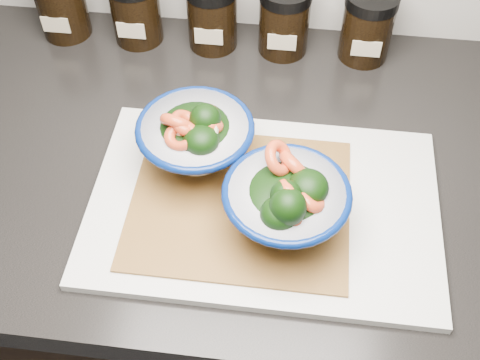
# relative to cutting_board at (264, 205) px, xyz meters

# --- Properties ---
(cabinet) EXTENTS (3.43, 0.58, 0.86)m
(cabinet) POSITION_rel_cutting_board_xyz_m (-0.02, 0.09, -0.48)
(cabinet) COLOR black
(cabinet) RESTS_ON ground
(countertop) EXTENTS (3.50, 0.60, 0.04)m
(countertop) POSITION_rel_cutting_board_xyz_m (-0.02, 0.09, -0.03)
(countertop) COLOR black
(countertop) RESTS_ON cabinet
(cutting_board) EXTENTS (0.45, 0.30, 0.01)m
(cutting_board) POSITION_rel_cutting_board_xyz_m (0.00, 0.00, 0.00)
(cutting_board) COLOR silver
(cutting_board) RESTS_ON countertop
(bamboo_mat) EXTENTS (0.28, 0.24, 0.00)m
(bamboo_mat) POSITION_rel_cutting_board_xyz_m (-0.03, -0.01, 0.01)
(bamboo_mat) COLOR #A46E31
(bamboo_mat) RESTS_ON cutting_board
(bowl_left) EXTENTS (0.15, 0.15, 0.11)m
(bowl_left) POSITION_rel_cutting_board_xyz_m (-0.09, 0.05, 0.06)
(bowl_left) COLOR white
(bowl_left) RESTS_ON bamboo_mat
(bowl_right) EXTENTS (0.15, 0.15, 0.11)m
(bowl_right) POSITION_rel_cutting_board_xyz_m (0.03, -0.04, 0.06)
(bowl_right) COLOR white
(bowl_right) RESTS_ON bamboo_mat
(spice_jar_a) EXTENTS (0.08, 0.08, 0.11)m
(spice_jar_a) POSITION_rel_cutting_board_xyz_m (-0.36, 0.33, 0.05)
(spice_jar_a) COLOR black
(spice_jar_a) RESTS_ON countertop
(spice_jar_b) EXTENTS (0.08, 0.08, 0.11)m
(spice_jar_b) POSITION_rel_cutting_board_xyz_m (-0.24, 0.33, 0.05)
(spice_jar_b) COLOR black
(spice_jar_b) RESTS_ON countertop
(spice_jar_c) EXTENTS (0.08, 0.08, 0.11)m
(spice_jar_c) POSITION_rel_cutting_board_xyz_m (-0.12, 0.33, 0.05)
(spice_jar_c) COLOR black
(spice_jar_c) RESTS_ON countertop
(spice_jar_d) EXTENTS (0.08, 0.08, 0.11)m
(spice_jar_d) POSITION_rel_cutting_board_xyz_m (-0.00, 0.33, 0.05)
(spice_jar_d) COLOR black
(spice_jar_d) RESTS_ON countertop
(spice_jar_e) EXTENTS (0.08, 0.08, 0.11)m
(spice_jar_e) POSITION_rel_cutting_board_xyz_m (0.13, 0.33, 0.05)
(spice_jar_e) COLOR black
(spice_jar_e) RESTS_ON countertop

